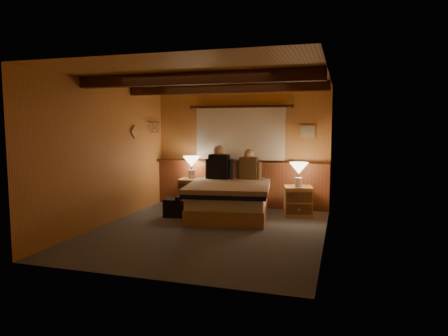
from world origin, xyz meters
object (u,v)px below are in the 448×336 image
at_px(bed, 229,199).
at_px(lamp_left, 192,163).
at_px(person_right, 249,167).
at_px(lamp_right, 299,170).
at_px(nightstand_left, 193,193).
at_px(duffel_bag, 180,207).
at_px(nightstand_right, 298,201).
at_px(person_left, 219,165).

bearing_deg(bed, lamp_left, 136.07).
bearing_deg(person_right, lamp_right, -14.34).
xyz_separation_m(nightstand_left, person_right, (1.20, -0.05, 0.58)).
distance_m(nightstand_left, duffel_bag, 0.95).
relative_size(nightstand_left, nightstand_right, 0.99).
height_order(bed, duffel_bag, bed).
bearing_deg(nightstand_right, duffel_bag, -173.71).
height_order(nightstand_right, lamp_left, lamp_left).
height_order(nightstand_left, lamp_left, lamp_left).
bearing_deg(person_left, lamp_left, 159.69).
bearing_deg(bed, nightstand_right, 11.33).
bearing_deg(nightstand_right, nightstand_left, 161.44).
bearing_deg(person_left, lamp_right, -7.79).
xyz_separation_m(bed, person_right, (0.21, 0.64, 0.54)).
xyz_separation_m(person_left, duffel_bag, (-0.52, -0.77, -0.73)).
bearing_deg(duffel_bag, lamp_right, 12.40).
bearing_deg(nightstand_left, duffel_bag, -89.13).
relative_size(lamp_left, duffel_bag, 0.81).
bearing_deg(person_right, nightstand_left, 177.21).
height_order(nightstand_right, person_right, person_right).
bearing_deg(person_left, person_right, 8.30).
bearing_deg(nightstand_left, person_right, -7.77).
distance_m(nightstand_left, person_left, 0.89).
relative_size(bed, lamp_right, 4.50).
distance_m(nightstand_left, nightstand_right, 2.20).
bearing_deg(nightstand_left, lamp_right, -13.09).
xyz_separation_m(nightstand_left, lamp_right, (2.19, -0.29, 0.57)).
distance_m(nightstand_right, person_right, 1.17).
height_order(nightstand_right, duffel_bag, nightstand_right).
relative_size(nightstand_left, person_left, 0.84).
bearing_deg(person_right, bed, -109.05).
xyz_separation_m(nightstand_right, lamp_right, (0.01, -0.04, 0.59)).
xyz_separation_m(lamp_left, lamp_right, (2.23, -0.33, -0.04)).
bearing_deg(nightstand_left, lamp_left, 126.11).
distance_m(nightstand_left, lamp_left, 0.62).
bearing_deg(bed, nightstand_left, 136.68).
relative_size(person_right, duffel_bag, 1.08).
bearing_deg(lamp_left, nightstand_left, -48.28).
distance_m(lamp_right, person_left, 1.57).
xyz_separation_m(bed, lamp_left, (-1.02, 0.73, 0.58)).
bearing_deg(person_left, nightstand_left, 162.29).
height_order(lamp_right, person_left, person_left).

